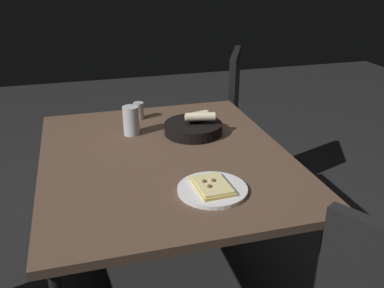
% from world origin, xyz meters
% --- Properties ---
extents(dining_table, '(0.98, 1.18, 0.75)m').
position_xyz_m(dining_table, '(0.00, 0.00, 0.70)').
color(dining_table, brown).
rests_on(dining_table, ground).
extents(pizza_plate, '(0.24, 0.24, 0.04)m').
position_xyz_m(pizza_plate, '(0.09, -0.33, 0.77)').
color(pizza_plate, white).
rests_on(pizza_plate, dining_table).
extents(bread_basket, '(0.26, 0.26, 0.10)m').
position_xyz_m(bread_basket, '(0.17, 0.19, 0.78)').
color(bread_basket, black).
rests_on(bread_basket, dining_table).
extents(beer_glass, '(0.07, 0.07, 0.13)m').
position_xyz_m(beer_glass, '(-0.10, 0.25, 0.81)').
color(beer_glass, silver).
rests_on(beer_glass, dining_table).
extents(pepper_shaker, '(0.05, 0.05, 0.08)m').
position_xyz_m(pepper_shaker, '(-0.04, 0.44, 0.79)').
color(pepper_shaker, '#BFB299').
rests_on(pepper_shaker, dining_table).
extents(chair_near, '(0.59, 0.59, 0.97)m').
position_xyz_m(chair_near, '(0.51, 0.87, 0.54)').
color(chair_near, '#252525').
rests_on(chair_near, ground).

